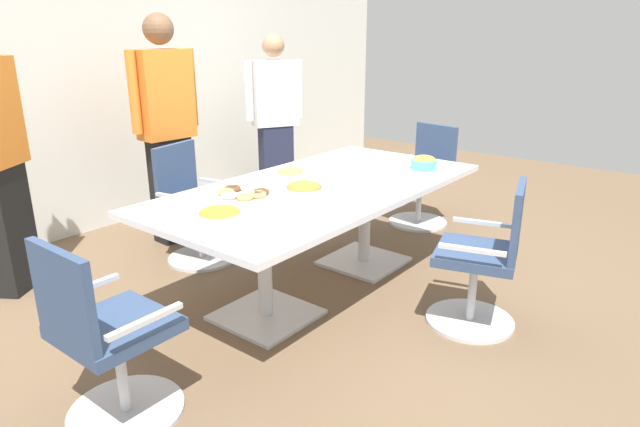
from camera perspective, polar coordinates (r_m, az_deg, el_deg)
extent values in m
cube|color=brown|center=(3.96, 0.00, -7.64)|extent=(10.00, 10.00, 0.01)
cube|color=silver|center=(5.40, -20.99, 13.73)|extent=(8.00, 0.10, 2.80)
cube|color=silver|center=(3.69, 0.00, 2.65)|extent=(2.40, 1.20, 0.04)
cube|color=silver|center=(3.58, -5.58, -10.40)|extent=(0.56, 0.56, 0.02)
cylinder|color=silver|center=(3.43, -5.76, -5.16)|extent=(0.09, 0.09, 0.69)
cube|color=silver|center=(4.35, 4.53, -4.92)|extent=(0.56, 0.56, 0.02)
cylinder|color=silver|center=(4.22, 4.65, -0.48)|extent=(0.09, 0.09, 0.69)
cylinder|color=silver|center=(5.29, 10.07, -0.86)|extent=(0.61, 0.61, 0.02)
cylinder|color=silver|center=(5.22, 10.20, 1.37)|extent=(0.05, 0.05, 0.41)
cube|color=#33476B|center=(5.16, 10.35, 3.84)|extent=(0.52, 0.52, 0.06)
cube|color=#33476B|center=(5.27, 11.89, 6.74)|extent=(0.10, 0.44, 0.42)
cube|color=silver|center=(4.99, 12.67, 4.62)|extent=(0.37, 0.08, 0.02)
cube|color=silver|center=(5.27, 8.30, 5.62)|extent=(0.37, 0.08, 0.02)
cylinder|color=silver|center=(4.50, -12.04, -4.49)|extent=(0.63, 0.63, 0.02)
cylinder|color=silver|center=(4.42, -12.23, -1.92)|extent=(0.05, 0.05, 0.41)
cube|color=#33476B|center=(4.35, -12.43, 0.96)|extent=(0.54, 0.54, 0.06)
cube|color=#33476B|center=(4.42, -14.74, 4.30)|extent=(0.44, 0.12, 0.42)
cube|color=silver|center=(4.50, -10.54, 3.25)|extent=(0.10, 0.37, 0.02)
cube|color=silver|center=(4.14, -14.71, 1.63)|extent=(0.10, 0.37, 0.02)
cylinder|color=silver|center=(2.94, -19.38, -18.67)|extent=(0.54, 0.54, 0.02)
cylinder|color=silver|center=(2.82, -19.86, -15.16)|extent=(0.05, 0.05, 0.41)
cube|color=#33476B|center=(2.70, -20.40, -11.02)|extent=(0.46, 0.46, 0.06)
cube|color=#33476B|center=(2.51, -25.07, -7.81)|extent=(0.04, 0.44, 0.42)
cube|color=silver|center=(2.84, -23.33, -7.16)|extent=(0.37, 0.03, 0.02)
cube|color=silver|center=(2.46, -17.61, -10.55)|extent=(0.37, 0.03, 0.02)
cylinder|color=silver|center=(3.63, 15.21, -10.61)|extent=(0.67, 0.67, 0.02)
cylinder|color=silver|center=(3.53, 15.50, -7.55)|extent=(0.05, 0.05, 0.41)
cube|color=#33476B|center=(3.44, 15.83, -4.06)|extent=(0.57, 0.57, 0.06)
cube|color=#33476B|center=(3.35, 19.74, -0.70)|extent=(0.43, 0.16, 0.42)
cube|color=silver|center=(3.17, 15.47, -3.65)|extent=(0.13, 0.36, 0.02)
cube|color=silver|center=(3.63, 16.48, -0.91)|extent=(0.13, 0.36, 0.02)
cube|color=black|center=(4.32, -29.60, -1.48)|extent=(0.38, 0.34, 0.88)
cylinder|color=orange|center=(4.36, -29.40, 9.96)|extent=(0.11, 0.11, 0.63)
cube|color=black|center=(4.85, -15.03, 2.40)|extent=(0.33, 0.22, 0.89)
cube|color=orange|center=(4.70, -15.84, 11.77)|extent=(0.45, 0.25, 0.70)
sphere|color=brown|center=(4.68, -16.40, 17.88)|extent=(0.24, 0.24, 0.24)
cylinder|color=orange|center=(4.85, -13.20, 12.57)|extent=(0.08, 0.08, 0.63)
cylinder|color=orange|center=(4.57, -18.72, 11.76)|extent=(0.08, 0.08, 0.63)
cube|color=#232842|center=(5.79, -4.54, 5.13)|extent=(0.38, 0.33, 0.81)
cube|color=white|center=(5.66, -4.73, 12.30)|extent=(0.49, 0.40, 0.64)
sphere|color=tan|center=(5.63, -4.86, 16.96)|extent=(0.22, 0.22, 0.22)
cylinder|color=white|center=(5.75, -2.18, 12.76)|extent=(0.11, 0.11, 0.58)
cylinder|color=white|center=(5.58, -7.37, 12.45)|extent=(0.11, 0.11, 0.58)
cylinder|color=#4C9EC6|center=(4.19, 10.69, 5.03)|extent=(0.19, 0.19, 0.07)
ellipsoid|color=yellow|center=(4.18, 10.72, 5.50)|extent=(0.17, 0.17, 0.06)
cylinder|color=beige|center=(3.00, -10.31, -0.42)|extent=(0.25, 0.25, 0.06)
ellipsoid|color=orange|center=(2.99, -10.34, 0.11)|extent=(0.22, 0.22, 0.05)
cylinder|color=beige|center=(3.70, -3.07, 3.67)|extent=(0.20, 0.20, 0.08)
ellipsoid|color=tan|center=(3.69, -3.09, 4.30)|extent=(0.18, 0.18, 0.08)
cylinder|color=white|center=(3.35, -1.64, 2.05)|extent=(0.25, 0.25, 0.08)
ellipsoid|color=#AD702D|center=(3.34, -1.64, 2.71)|extent=(0.22, 0.22, 0.07)
cylinder|color=white|center=(3.47, -7.92, 1.89)|extent=(0.32, 0.32, 0.01)
torus|color=white|center=(3.55, -6.83, 2.67)|extent=(0.11, 0.11, 0.03)
torus|color=white|center=(3.57, -7.56, 2.73)|extent=(0.11, 0.11, 0.03)
torus|color=brown|center=(3.55, -9.04, 2.58)|extent=(0.11, 0.11, 0.03)
torus|color=tan|center=(3.48, -9.75, 2.20)|extent=(0.11, 0.11, 0.03)
torus|color=pink|center=(3.40, -9.34, 1.84)|extent=(0.11, 0.11, 0.03)
torus|color=tan|center=(3.36, -7.75, 1.73)|extent=(0.11, 0.11, 0.03)
torus|color=tan|center=(3.40, -6.47, 1.98)|extent=(0.11, 0.11, 0.03)
torus|color=brown|center=(3.45, -6.14, 2.23)|extent=(0.11, 0.11, 0.03)
cylinder|color=white|center=(4.20, 4.12, 4.88)|extent=(0.23, 0.23, 0.01)
cylinder|color=silver|center=(4.20, 4.12, 4.96)|extent=(0.23, 0.23, 0.01)
cylinder|color=white|center=(4.20, 4.12, 5.04)|extent=(0.23, 0.23, 0.01)
cylinder|color=silver|center=(4.20, 4.13, 5.12)|extent=(0.23, 0.23, 0.01)
cylinder|color=white|center=(4.19, 4.13, 5.20)|extent=(0.23, 0.23, 0.01)
cylinder|color=silver|center=(4.19, 4.13, 5.28)|extent=(0.23, 0.23, 0.01)
cylinder|color=white|center=(4.19, 4.13, 5.36)|extent=(0.23, 0.23, 0.01)
cylinder|color=silver|center=(4.19, 4.13, 5.44)|extent=(0.23, 0.23, 0.01)
cylinder|color=white|center=(4.19, 4.14, 5.52)|extent=(0.23, 0.23, 0.01)
cube|color=white|center=(4.03, -1.57, 4.79)|extent=(0.16, 0.16, 0.07)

